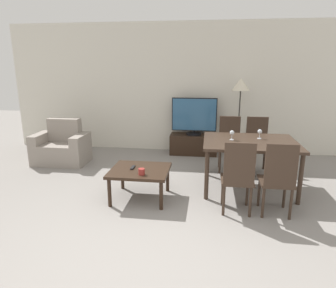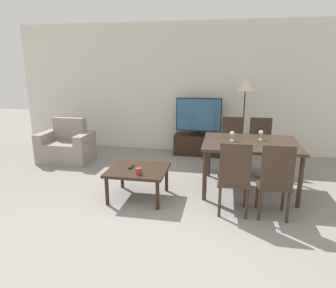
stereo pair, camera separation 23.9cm
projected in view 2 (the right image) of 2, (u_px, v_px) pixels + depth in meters
name	position (u px, v px, depth m)	size (l,w,h in m)	color
ground_plane	(129.00, 259.00, 2.92)	(18.00, 18.00, 0.00)	gray
wall_back	(185.00, 89.00, 6.34)	(7.46, 0.06, 2.70)	silver
armchair	(67.00, 146.00, 5.84)	(0.98, 0.63, 0.84)	gray
tv_stand	(198.00, 145.00, 6.31)	(0.98, 0.42, 0.42)	black
tv	(199.00, 117.00, 6.15)	(0.93, 0.32, 0.77)	black
coffee_table	(138.00, 172.00, 4.18)	(0.80, 0.72, 0.43)	black
dining_table	(250.00, 147.00, 4.37)	(1.36, 1.08, 0.75)	#38281E
dining_chair_near	(234.00, 176.00, 3.65)	(0.40, 0.40, 0.95)	#38281E
dining_chair_far	(260.00, 144.00, 5.18)	(0.40, 0.40, 0.95)	#38281E
dining_chair_near_right	(275.00, 179.00, 3.56)	(0.40, 0.40, 0.95)	#38281E
dining_chair_far_left	(232.00, 142.00, 5.27)	(0.40, 0.40, 0.95)	#38281E
floor_lamp	(245.00, 89.00, 5.71)	(0.35, 0.35, 1.59)	black
remote_primary	(131.00, 167.00, 4.21)	(0.04, 0.15, 0.02)	black
cup_white_near	(139.00, 171.00, 3.95)	(0.09, 0.09, 0.08)	maroon
wine_glass_left	(232.00, 134.00, 4.40)	(0.07, 0.07, 0.15)	silver
wine_glass_center	(261.00, 133.00, 4.45)	(0.07, 0.07, 0.15)	silver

